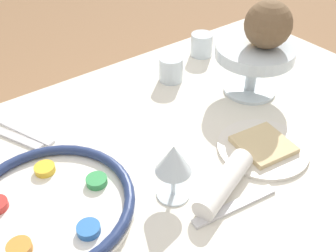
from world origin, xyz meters
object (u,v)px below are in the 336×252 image
object	(u,v)px
orange_fruit	(264,29)
coconut	(268,25)
cup_far	(171,69)
napkin_roll	(224,183)
fruit_stand	(254,57)
wine_glass	(174,161)
seder_plate	(50,205)
bread_plate	(263,147)
cup_near	(202,45)

from	to	relation	value
orange_fruit	coconut	bearing A→B (deg)	-105.11
cup_far	napkin_roll	bearing A→B (deg)	-113.61
fruit_stand	cup_far	bearing A→B (deg)	127.51
wine_glass	cup_far	xyz separation A→B (m)	(0.25, 0.33, -0.05)
seder_plate	cup_far	xyz separation A→B (m)	(0.46, 0.23, 0.02)
napkin_roll	bread_plate	bearing A→B (deg)	13.41
bread_plate	napkin_roll	size ratio (longest dim) A/B	1.13
seder_plate	bread_plate	distance (m)	0.45
bread_plate	cup_near	bearing A→B (deg)	66.44
seder_plate	cup_near	distance (m)	0.68
orange_fruit	cup_near	world-z (taller)	orange_fruit
orange_fruit	napkin_roll	size ratio (longest dim) A/B	0.46
coconut	napkin_roll	world-z (taller)	coconut
napkin_roll	cup_far	world-z (taller)	cup_far
napkin_roll	cup_near	xyz separation A→B (m)	(0.33, 0.45, 0.01)
napkin_roll	seder_plate	bearing A→B (deg)	151.29
bread_plate	napkin_roll	bearing A→B (deg)	-166.59
seder_plate	bread_plate	size ratio (longest dim) A/B	1.57
cup_near	seder_plate	bearing A→B (deg)	-154.84
orange_fruit	cup_far	world-z (taller)	orange_fruit
seder_plate	orange_fruit	distance (m)	0.63
fruit_stand	seder_plate	bearing A→B (deg)	-174.15
wine_glass	fruit_stand	xyz separation A→B (m)	(0.38, 0.16, 0.01)
bread_plate	napkin_roll	xyz separation A→B (m)	(-0.15, -0.04, 0.01)
wine_glass	napkin_roll	xyz separation A→B (m)	(0.08, -0.05, -0.06)
seder_plate	napkin_roll	size ratio (longest dim) A/B	1.77
wine_glass	cup_far	size ratio (longest dim) A/B	1.80
wine_glass	fruit_stand	bearing A→B (deg)	23.26
cup_near	orange_fruit	bearing A→B (deg)	-93.10
seder_plate	napkin_roll	world-z (taller)	napkin_roll
orange_fruit	cup_far	distance (m)	0.27
orange_fruit	coconut	world-z (taller)	coconut
coconut	cup_near	xyz separation A→B (m)	(0.02, 0.24, -0.15)
cup_near	cup_far	bearing A→B (deg)	-159.80
fruit_stand	cup_far	xyz separation A→B (m)	(-0.13, 0.17, -0.07)
coconut	bread_plate	bearing A→B (deg)	-134.40
orange_fruit	cup_near	bearing A→B (deg)	86.90
orange_fruit	fruit_stand	bearing A→B (deg)	177.32
napkin_roll	wine_glass	bearing A→B (deg)	147.63
coconut	cup_near	world-z (taller)	coconut
fruit_stand	coconut	world-z (taller)	coconut
orange_fruit	bread_plate	xyz separation A→B (m)	(-0.17, -0.18, -0.16)
seder_plate	wine_glass	world-z (taller)	wine_glass
seder_plate	bread_plate	world-z (taller)	seder_plate
wine_glass	fruit_stand	size ratio (longest dim) A/B	0.62
orange_fruit	cup_near	xyz separation A→B (m)	(0.01, 0.23, -0.14)
bread_plate	wine_glass	bearing A→B (deg)	176.13
seder_plate	cup_far	world-z (taller)	cup_far
seder_plate	cup_far	bearing A→B (deg)	26.85
bread_plate	cup_near	world-z (taller)	cup_near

